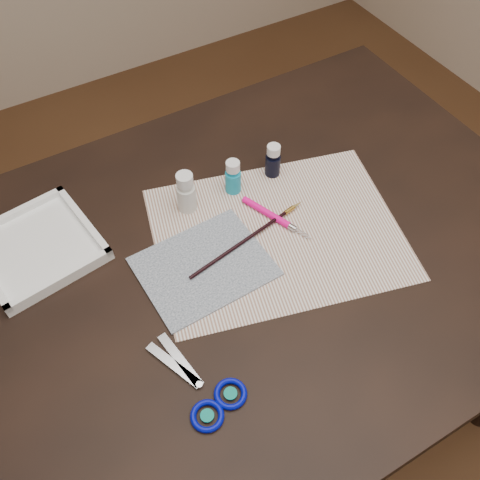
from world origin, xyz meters
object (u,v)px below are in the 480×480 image
paint_bottle_navy (273,160)px  scissors (188,380)px  paint_bottle_white (186,192)px  paint_bottle_cyan (233,177)px  palette_tray (37,247)px  canvas (204,266)px  paper (277,233)px

paint_bottle_navy → scissors: size_ratio=0.38×
paint_bottle_white → paint_bottle_cyan: paint_bottle_white is taller
paint_bottle_white → paint_bottle_cyan: 0.11m
scissors → palette_tray: size_ratio=0.98×
paint_bottle_cyan → palette_tray: 0.41m
paint_bottle_cyan → paint_bottle_navy: (0.10, 0.00, -0.00)m
canvas → paint_bottle_navy: size_ratio=2.99×
paper → paint_bottle_cyan: (-0.02, 0.14, 0.04)m
paint_bottle_cyan → palette_tray: paint_bottle_cyan is taller
paper → scissors: scissors is taller
paint_bottle_cyan → paint_bottle_navy: 0.10m
canvas → scissors: scissors is taller
paint_bottle_cyan → palette_tray: (-0.40, 0.05, -0.03)m
paper → canvas: 0.16m
paper → paint_bottle_cyan: paint_bottle_cyan is taller
paint_bottle_white → canvas: bearing=-105.2°
paint_bottle_white → paint_bottle_navy: 0.20m
paint_bottle_navy → palette_tray: (-0.50, 0.05, -0.03)m
paint_bottle_navy → palette_tray: size_ratio=0.37×
canvas → paint_bottle_cyan: size_ratio=2.94×
canvas → paint_bottle_navy: 0.29m
paint_bottle_cyan → paint_bottle_navy: bearing=0.1°
canvas → palette_tray: bearing=142.9°
paint_bottle_cyan → palette_tray: bearing=173.1°
paint_bottle_white → palette_tray: paint_bottle_white is taller
canvas → paint_bottle_navy: bearing=31.0°
canvas → scissors: 0.23m
scissors → palette_tray: bearing=-3.1°
paper → palette_tray: 0.46m
paint_bottle_white → scissors: paint_bottle_white is taller
canvas → palette_tray: palette_tray is taller
paper → paint_bottle_cyan: bearing=97.0°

